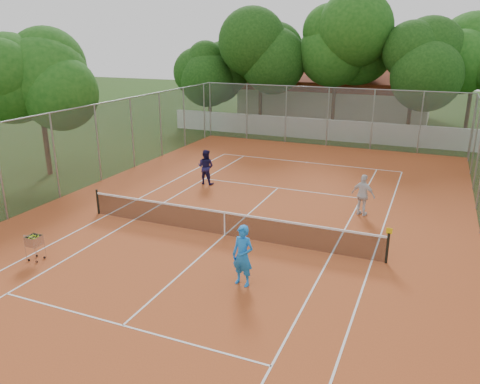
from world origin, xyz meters
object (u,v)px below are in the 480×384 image
at_px(clubhouse, 335,94).
at_px(player_near, 243,256).
at_px(player_far_right, 363,195).
at_px(tennis_net, 225,223).
at_px(ball_hopper, 35,247).
at_px(player_far_left, 206,167).

xyz_separation_m(clubhouse, player_near, (4.07, -32.18, -1.22)).
distance_m(clubhouse, player_far_right, 25.64).
relative_size(clubhouse, player_near, 8.56).
bearing_deg(tennis_net, ball_hopper, -138.69).
distance_m(player_near, player_far_right, 7.78).
height_order(tennis_net, ball_hopper, tennis_net).
bearing_deg(player_near, tennis_net, 133.10).
bearing_deg(player_far_right, ball_hopper, 60.22).
xyz_separation_m(player_far_left, ball_hopper, (-1.34, -10.04, -0.42)).
bearing_deg(clubhouse, tennis_net, -86.05).
height_order(tennis_net, clubhouse, clubhouse).
relative_size(clubhouse, player_far_left, 9.12).
bearing_deg(ball_hopper, tennis_net, 46.01).
height_order(player_near, player_far_right, player_near).
height_order(tennis_net, player_far_right, player_far_right).
relative_size(tennis_net, clubhouse, 0.72).
bearing_deg(player_far_left, tennis_net, 124.02).
height_order(tennis_net, player_near, player_near).
bearing_deg(ball_hopper, player_far_right, 47.02).
bearing_deg(clubhouse, player_far_right, -75.38).
bearing_deg(player_near, clubhouse, 107.28).
bearing_deg(tennis_net, player_far_left, 122.85).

